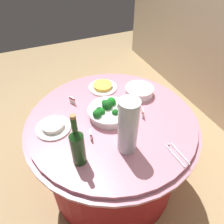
% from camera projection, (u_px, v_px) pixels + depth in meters
% --- Properties ---
extents(ground_plane, '(6.00, 6.00, 0.00)m').
position_uv_depth(ground_plane, '(112.00, 178.00, 1.90)').
color(ground_plane, tan).
extents(buffet_table, '(1.16, 1.16, 0.74)m').
position_uv_depth(buffet_table, '(112.00, 152.00, 1.65)').
color(buffet_table, maroon).
rests_on(buffet_table, ground_plane).
extents(broccoli_bowl, '(0.28, 0.28, 0.12)m').
position_uv_depth(broccoli_bowl, '(109.00, 111.00, 1.40)').
color(broccoli_bowl, white).
rests_on(broccoli_bowl, buffet_table).
extents(plate_stack, '(0.21, 0.21, 0.06)m').
position_uv_depth(plate_stack, '(139.00, 91.00, 1.58)').
color(plate_stack, white).
rests_on(plate_stack, buffet_table).
extents(wine_bottle, '(0.07, 0.07, 0.34)m').
position_uv_depth(wine_bottle, '(78.00, 146.00, 1.07)').
color(wine_bottle, '#1B4719').
rests_on(wine_bottle, buffet_table).
extents(decorative_fruit_vase, '(0.11, 0.11, 0.34)m').
position_uv_depth(decorative_fruit_vase, '(128.00, 129.00, 1.13)').
color(decorative_fruit_vase, silver).
rests_on(decorative_fruit_vase, buffet_table).
extents(serving_tongs, '(0.17, 0.05, 0.01)m').
position_uv_depth(serving_tongs, '(177.00, 154.00, 1.19)').
color(serving_tongs, silver).
rests_on(serving_tongs, buffet_table).
extents(food_plate_fried_egg, '(0.22, 0.22, 0.04)m').
position_uv_depth(food_plate_fried_egg, '(103.00, 87.00, 1.65)').
color(food_plate_fried_egg, white).
rests_on(food_plate_fried_egg, buffet_table).
extents(food_plate_rice, '(0.22, 0.22, 0.04)m').
position_uv_depth(food_plate_rice, '(53.00, 127.00, 1.33)').
color(food_plate_rice, white).
rests_on(food_plate_rice, buffet_table).
extents(label_placard_front, '(0.05, 0.03, 0.05)m').
position_uv_depth(label_placard_front, '(142.00, 112.00, 1.40)').
color(label_placard_front, white).
rests_on(label_placard_front, buffet_table).
extents(label_placard_mid, '(0.05, 0.03, 0.05)m').
position_uv_depth(label_placard_mid, '(72.00, 100.00, 1.50)').
color(label_placard_mid, white).
rests_on(label_placard_mid, buffet_table).
extents(label_placard_rear, '(0.05, 0.02, 0.05)m').
position_uv_depth(label_placard_rear, '(91.00, 134.00, 1.26)').
color(label_placard_rear, white).
rests_on(label_placard_rear, buffet_table).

